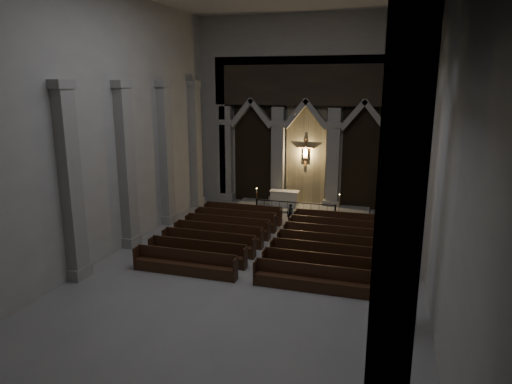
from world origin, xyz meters
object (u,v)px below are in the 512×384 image
altar (284,198)px  worshipper (290,213)px  pews (270,243)px  candle_stand_left (257,205)px  candle_stand_right (339,210)px  altar_rail (295,207)px

altar → worshipper: bearing=-70.8°
pews → worshipper: worshipper is taller
pews → candle_stand_left: bearing=112.4°
pews → candle_stand_right: bearing=69.8°
candle_stand_left → altar: bearing=47.5°
worshipper → altar_rail: bearing=104.1°
altar_rail → candle_stand_right: 2.72m
worshipper → altar: bearing=124.5°
candle_stand_right → worshipper: 3.38m
pews → altar: bearing=98.4°
pews → worshipper: bearing=90.3°
altar_rail → pews: size_ratio=0.49×
pews → altar_rail: bearing=90.0°
altar_rail → candle_stand_left: 2.60m
altar → pews: (1.13, -7.72, -0.29)m
candle_stand_right → worshipper: bearing=-138.3°
altar_rail → worshipper: 1.19m
altar → candle_stand_right: size_ratio=1.38×
candle_stand_left → pews: candle_stand_left is taller
candle_stand_left → pews: (2.55, -6.18, -0.08)m
altar_rail → candle_stand_left: candle_stand_left is taller
candle_stand_right → candle_stand_left: bearing=-173.3°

